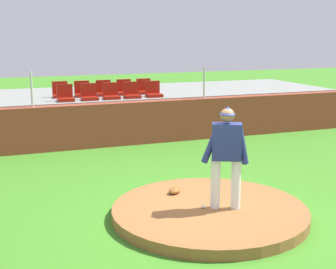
% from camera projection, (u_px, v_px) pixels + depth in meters
% --- Properties ---
extents(ground_plane, '(60.00, 60.00, 0.00)m').
position_uv_depth(ground_plane, '(209.00, 217.00, 8.55)').
color(ground_plane, '#3D8222').
extents(pitchers_mound, '(3.49, 3.49, 0.19)m').
position_uv_depth(pitchers_mound, '(210.00, 212.00, 8.53)').
color(pitchers_mound, '#925E31').
rests_on(pitchers_mound, ground_plane).
extents(pitcher, '(0.80, 0.46, 1.82)m').
position_uv_depth(pitcher, '(227.00, 150.00, 8.25)').
color(pitcher, white).
rests_on(pitcher, pitchers_mound).
extents(baseball, '(0.07, 0.07, 0.07)m').
position_uv_depth(baseball, '(203.00, 206.00, 8.42)').
color(baseball, white).
rests_on(baseball, pitchers_mound).
extents(fielding_glove, '(0.36, 0.35, 0.11)m').
position_uv_depth(fielding_glove, '(175.00, 191.00, 9.22)').
color(fielding_glove, brown).
rests_on(fielding_glove, pitchers_mound).
extents(brick_barrier, '(17.79, 0.40, 1.26)m').
position_uv_depth(brick_barrier, '(121.00, 124.00, 13.95)').
color(brick_barrier, brown).
rests_on(brick_barrier, ground_plane).
extents(fence_post_left, '(0.06, 0.06, 0.96)m').
position_uv_depth(fence_post_left, '(32.00, 89.00, 12.87)').
color(fence_post_left, silver).
rests_on(fence_post_left, brick_barrier).
extents(fence_post_right, '(0.06, 0.06, 0.96)m').
position_uv_depth(fence_post_right, '(204.00, 83.00, 14.63)').
color(fence_post_right, silver).
rests_on(fence_post_right, brick_barrier).
extents(bleacher_platform, '(16.54, 4.42, 1.22)m').
position_uv_depth(bleacher_platform, '(100.00, 110.00, 16.54)').
color(bleacher_platform, gray).
rests_on(bleacher_platform, ground_plane).
extents(stadium_chair_0, '(0.48, 0.44, 0.50)m').
position_uv_depth(stadium_chair_0, '(65.00, 96.00, 14.37)').
color(stadium_chair_0, maroon).
rests_on(stadium_chair_0, bleacher_platform).
extents(stadium_chair_1, '(0.48, 0.44, 0.50)m').
position_uv_depth(stadium_chair_1, '(89.00, 95.00, 14.62)').
color(stadium_chair_1, maroon).
rests_on(stadium_chair_1, bleacher_platform).
extents(stadium_chair_2, '(0.48, 0.44, 0.50)m').
position_uv_depth(stadium_chair_2, '(111.00, 94.00, 14.85)').
color(stadium_chair_2, maroon).
rests_on(stadium_chair_2, bleacher_platform).
extents(stadium_chair_3, '(0.48, 0.44, 0.50)m').
position_uv_depth(stadium_chair_3, '(132.00, 93.00, 15.08)').
color(stadium_chair_3, maroon).
rests_on(stadium_chair_3, bleacher_platform).
extents(stadium_chair_4, '(0.48, 0.44, 0.50)m').
position_uv_depth(stadium_chair_4, '(153.00, 92.00, 15.35)').
color(stadium_chair_4, maroon).
rests_on(stadium_chair_4, bleacher_platform).
extents(stadium_chair_5, '(0.48, 0.44, 0.50)m').
position_uv_depth(stadium_chair_5, '(61.00, 92.00, 15.20)').
color(stadium_chair_5, maroon).
rests_on(stadium_chair_5, bleacher_platform).
extents(stadium_chair_6, '(0.48, 0.44, 0.50)m').
position_uv_depth(stadium_chair_6, '(82.00, 92.00, 15.39)').
color(stadium_chair_6, maroon).
rests_on(stadium_chair_6, bleacher_platform).
extents(stadium_chair_7, '(0.48, 0.44, 0.50)m').
position_uv_depth(stadium_chair_7, '(104.00, 91.00, 15.64)').
color(stadium_chair_7, maroon).
rests_on(stadium_chair_7, bleacher_platform).
extents(stadium_chair_8, '(0.48, 0.44, 0.50)m').
position_uv_depth(stadium_chair_8, '(125.00, 90.00, 15.90)').
color(stadium_chair_8, maroon).
rests_on(stadium_chair_8, bleacher_platform).
extents(stadium_chair_9, '(0.48, 0.44, 0.50)m').
position_uv_depth(stadium_chair_9, '(144.00, 89.00, 16.15)').
color(stadium_chair_9, maroon).
rests_on(stadium_chair_9, bleacher_platform).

